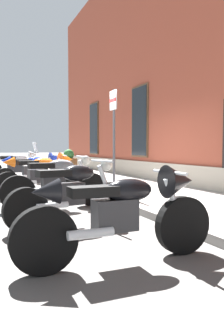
{
  "coord_description": "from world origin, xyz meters",
  "views": [
    {
      "loc": [
        8.12,
        -2.62,
        1.18
      ],
      "look_at": [
        -0.39,
        0.88,
        0.61
      ],
      "focal_mm": 35.57,
      "sensor_mm": 36.0,
      "label": 1
    }
  ],
  "objects_px": {
    "motorcycle_silver_touring": "(13,166)",
    "motorcycle_orange_sport": "(43,172)",
    "motorcycle_grey_naked": "(57,183)",
    "motorcycle_black_naked": "(73,194)",
    "motorcycle_black_sport": "(127,210)",
    "motorcycle_white_sport": "(17,163)",
    "barrel_planter": "(69,164)",
    "motorcycle_blue_sport": "(35,169)",
    "parking_sign": "(114,126)"
  },
  "relations": [
    {
      "from": "motorcycle_silver_touring",
      "to": "motorcycle_orange_sport",
      "type": "relative_size",
      "value": 1.03
    },
    {
      "from": "motorcycle_grey_naked",
      "to": "motorcycle_black_naked",
      "type": "bearing_deg",
      "value": -4.42
    },
    {
      "from": "motorcycle_orange_sport",
      "to": "motorcycle_black_sport",
      "type": "height_order",
      "value": "motorcycle_orange_sport"
    },
    {
      "from": "motorcycle_black_sport",
      "to": "motorcycle_white_sport",
      "type": "bearing_deg",
      "value": 179.69
    },
    {
      "from": "motorcycle_black_sport",
      "to": "barrel_planter",
      "type": "height_order",
      "value": "barrel_planter"
    },
    {
      "from": "motorcycle_black_naked",
      "to": "motorcycle_blue_sport",
      "type": "bearing_deg",
      "value": 176.86
    },
    {
      "from": "motorcycle_white_sport",
      "to": "motorcycle_black_sport",
      "type": "bearing_deg",
      "value": -0.31
    },
    {
      "from": "motorcycle_grey_naked",
      "to": "motorcycle_silver_touring",
      "type": "bearing_deg",
      "value": -176.85
    },
    {
      "from": "motorcycle_blue_sport",
      "to": "motorcycle_black_sport",
      "type": "distance_m",
      "value": 6.74
    },
    {
      "from": "motorcycle_white_sport",
      "to": "barrel_planter",
      "type": "bearing_deg",
      "value": 63.0
    },
    {
      "from": "motorcycle_orange_sport",
      "to": "motorcycle_black_naked",
      "type": "height_order",
      "value": "motorcycle_orange_sport"
    },
    {
      "from": "motorcycle_black_naked",
      "to": "motorcycle_black_sport",
      "type": "relative_size",
      "value": 0.92
    },
    {
      "from": "motorcycle_grey_naked",
      "to": "motorcycle_black_sport",
      "type": "bearing_deg",
      "value": -0.48
    },
    {
      "from": "motorcycle_orange_sport",
      "to": "motorcycle_black_naked",
      "type": "xyz_separation_m",
      "value": [
        3.32,
        -0.18,
        -0.09
      ]
    },
    {
      "from": "motorcycle_silver_touring",
      "to": "motorcycle_blue_sport",
      "type": "height_order",
      "value": "motorcycle_silver_touring"
    },
    {
      "from": "motorcycle_white_sport",
      "to": "parking_sign",
      "type": "relative_size",
      "value": 0.91
    },
    {
      "from": "motorcycle_orange_sport",
      "to": "motorcycle_black_naked",
      "type": "distance_m",
      "value": 3.33
    },
    {
      "from": "motorcycle_black_naked",
      "to": "motorcycle_silver_touring",
      "type": "bearing_deg",
      "value": -178.61
    },
    {
      "from": "motorcycle_black_sport",
      "to": "parking_sign",
      "type": "relative_size",
      "value": 0.91
    },
    {
      "from": "motorcycle_blue_sport",
      "to": "motorcycle_white_sport",
      "type": "bearing_deg",
      "value": -177.93
    },
    {
      "from": "motorcycle_blue_sport",
      "to": "parking_sign",
      "type": "bearing_deg",
      "value": 27.82
    },
    {
      "from": "motorcycle_black_sport",
      "to": "barrel_planter",
      "type": "bearing_deg",
      "value": 168.63
    },
    {
      "from": "parking_sign",
      "to": "motorcycle_white_sport",
      "type": "bearing_deg",
      "value": -166.11
    },
    {
      "from": "motorcycle_orange_sport",
      "to": "motorcycle_black_sport",
      "type": "distance_m",
      "value": 5.02
    },
    {
      "from": "barrel_planter",
      "to": "motorcycle_silver_touring",
      "type": "bearing_deg",
      "value": -70.49
    },
    {
      "from": "motorcycle_orange_sport",
      "to": "motorcycle_black_sport",
      "type": "bearing_deg",
      "value": -0.95
    },
    {
      "from": "motorcycle_grey_naked",
      "to": "motorcycle_black_naked",
      "type": "relative_size",
      "value": 1.05
    },
    {
      "from": "barrel_planter",
      "to": "motorcycle_white_sport",
      "type": "bearing_deg",
      "value": -117.0
    },
    {
      "from": "motorcycle_silver_touring",
      "to": "motorcycle_grey_naked",
      "type": "relative_size",
      "value": 1.04
    },
    {
      "from": "motorcycle_silver_touring",
      "to": "parking_sign",
      "type": "bearing_deg",
      "value": 22.42
    },
    {
      "from": "motorcycle_silver_touring",
      "to": "motorcycle_blue_sport",
      "type": "xyz_separation_m",
      "value": [
        1.8,
        0.44,
        -0.0
      ]
    },
    {
      "from": "motorcycle_black_sport",
      "to": "barrel_planter",
      "type": "relative_size",
      "value": 2.21
    },
    {
      "from": "motorcycle_grey_naked",
      "to": "barrel_planter",
      "type": "distance_m",
      "value": 6.29
    },
    {
      "from": "motorcycle_grey_naked",
      "to": "motorcycle_black_naked",
      "type": "distance_m",
      "value": 1.59
    },
    {
      "from": "motorcycle_white_sport",
      "to": "parking_sign",
      "type": "distance_m",
      "value": 6.39
    },
    {
      "from": "motorcycle_blue_sport",
      "to": "motorcycle_orange_sport",
      "type": "height_order",
      "value": "motorcycle_orange_sport"
    },
    {
      "from": "motorcycle_black_sport",
      "to": "parking_sign",
      "type": "distance_m",
      "value": 4.54
    },
    {
      "from": "parking_sign",
      "to": "motorcycle_black_naked",
      "type": "bearing_deg",
      "value": -34.49
    },
    {
      "from": "motorcycle_silver_touring",
      "to": "barrel_planter",
      "type": "height_order",
      "value": "motorcycle_silver_touring"
    },
    {
      "from": "motorcycle_blue_sport",
      "to": "barrel_planter",
      "type": "distance_m",
      "value": 3.07
    },
    {
      "from": "motorcycle_orange_sport",
      "to": "barrel_planter",
      "type": "relative_size",
      "value": 2.15
    },
    {
      "from": "motorcycle_black_naked",
      "to": "motorcycle_black_sport",
      "type": "bearing_deg",
      "value": 3.22
    },
    {
      "from": "motorcycle_silver_touring",
      "to": "motorcycle_grey_naked",
      "type": "height_order",
      "value": "motorcycle_silver_touring"
    },
    {
      "from": "motorcycle_grey_naked",
      "to": "parking_sign",
      "type": "bearing_deg",
      "value": 118.31
    },
    {
      "from": "motorcycle_white_sport",
      "to": "motorcycle_grey_naked",
      "type": "distance_m",
      "value": 6.94
    },
    {
      "from": "motorcycle_silver_touring",
      "to": "motorcycle_black_naked",
      "type": "distance_m",
      "value": 6.85
    },
    {
      "from": "motorcycle_black_sport",
      "to": "barrel_planter",
      "type": "distance_m",
      "value": 9.48
    },
    {
      "from": "motorcycle_orange_sport",
      "to": "motorcycle_black_naked",
      "type": "bearing_deg",
      "value": -3.08
    },
    {
      "from": "parking_sign",
      "to": "barrel_planter",
      "type": "bearing_deg",
      "value": 176.65
    },
    {
      "from": "motorcycle_blue_sport",
      "to": "motorcycle_black_sport",
      "type": "height_order",
      "value": "motorcycle_blue_sport"
    }
  ]
}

